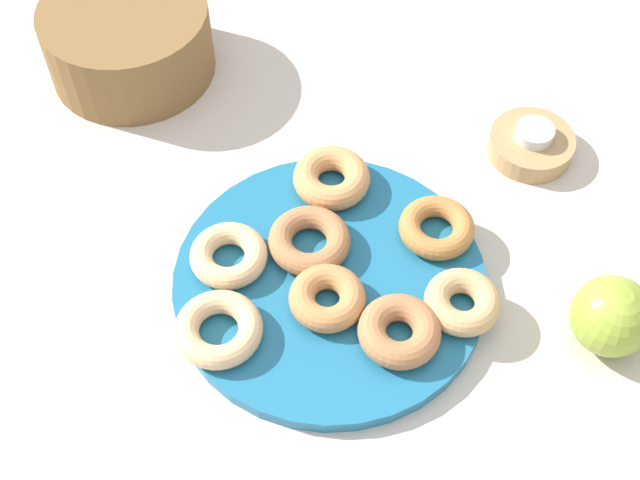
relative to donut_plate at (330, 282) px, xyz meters
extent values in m
plane|color=beige|center=(0.00, 0.00, -0.01)|extent=(2.40, 2.40, 0.00)
cylinder|color=#1E6B93|center=(0.00, 0.00, 0.00)|extent=(0.34, 0.34, 0.02)
torus|color=#EABC84|center=(-0.13, -0.03, 0.02)|extent=(0.11, 0.11, 0.03)
torus|color=#BC7A3D|center=(0.13, 0.01, 0.02)|extent=(0.10, 0.10, 0.02)
torus|color=#B27547|center=(0.04, -0.09, 0.02)|extent=(0.10, 0.10, 0.03)
torus|color=tan|center=(0.05, 0.12, 0.02)|extent=(0.12, 0.12, 0.03)
torus|color=#B27547|center=(-0.01, 0.04, 0.02)|extent=(0.12, 0.12, 0.03)
torus|color=tan|center=(0.11, -0.08, 0.02)|extent=(0.08, 0.08, 0.03)
torus|color=#C6844C|center=(-0.01, -0.03, 0.02)|extent=(0.08, 0.08, 0.03)
torus|color=#EABC84|center=(-0.09, 0.06, 0.02)|extent=(0.11, 0.11, 0.02)
cylinder|color=tan|center=(0.30, 0.10, 0.00)|extent=(0.10, 0.10, 0.03)
cylinder|color=silver|center=(0.30, 0.10, 0.03)|extent=(0.05, 0.05, 0.01)
cylinder|color=brown|center=(-0.12, 0.41, 0.04)|extent=(0.27, 0.27, 0.10)
sphere|color=#93AD38|center=(0.24, -0.16, 0.03)|extent=(0.08, 0.08, 0.08)
camera|label=1|loc=(-0.18, -0.46, 0.78)|focal=47.89mm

